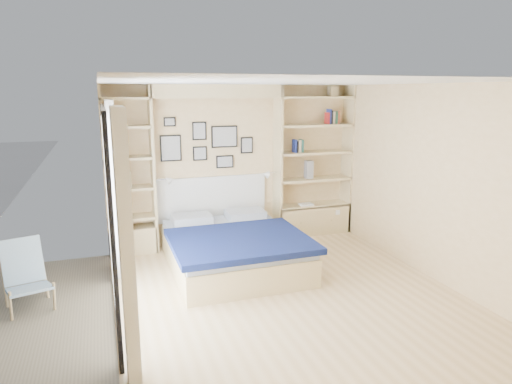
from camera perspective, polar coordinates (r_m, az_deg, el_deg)
name	(u,v)px	position (r m, az deg, el deg)	size (l,w,h in m)	color
ground	(286,293)	(5.70, 3.73, -12.46)	(4.50, 4.50, 0.00)	#DDBB88
room_shell	(222,185)	(6.62, -4.28, 0.92)	(4.50, 4.50, 4.50)	beige
bed	(232,247)	(6.40, -2.98, -6.88)	(1.78, 2.30, 1.07)	#CEB87F
photo_gallery	(206,143)	(7.20, -6.29, 6.07)	(1.48, 0.02, 0.82)	black
reading_lamps	(219,177)	(7.10, -4.60, 1.89)	(1.92, 0.12, 0.15)	silver
shelf_decor	(299,135)	(7.53, 5.43, 7.08)	(3.48, 0.23, 2.03)	navy
deck_chair	(26,276)	(5.85, -26.82, -9.33)	(0.64, 0.85, 0.76)	tan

